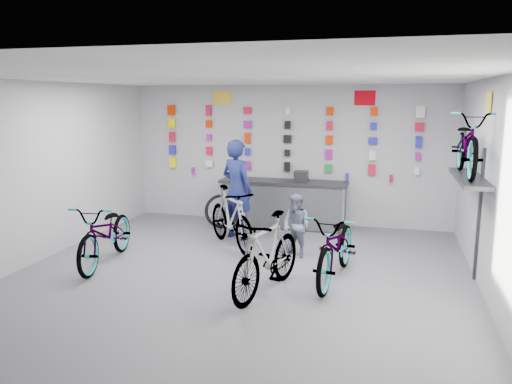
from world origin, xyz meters
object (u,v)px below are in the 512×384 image
(bike_right, at_px, (337,246))
(clerk, at_px, (237,189))
(counter, at_px, (283,204))
(customer, at_px, (296,226))
(bike_service, at_px, (231,218))
(bike_left, at_px, (106,233))
(bike_center, at_px, (267,255))

(bike_right, distance_m, clerk, 2.86)
(counter, distance_m, customer, 2.06)
(bike_service, distance_m, clerk, 0.77)
(counter, height_order, bike_service, bike_service)
(bike_left, bearing_deg, bike_center, -19.31)
(bike_center, bearing_deg, bike_right, 55.59)
(bike_left, height_order, customer, customer)
(bike_center, bearing_deg, customer, 101.83)
(counter, bearing_deg, bike_service, -109.14)
(counter, bearing_deg, customer, -71.59)
(counter, relative_size, bike_center, 1.44)
(counter, height_order, bike_left, bike_left)
(bike_right, distance_m, bike_service, 2.38)
(bike_center, distance_m, bike_service, 2.30)
(bike_center, xyz_separation_m, bike_right, (0.88, 0.77, -0.03))
(counter, height_order, customer, customer)
(bike_center, height_order, bike_service, bike_center)
(bike_left, xyz_separation_m, bike_service, (1.70, 1.43, 0.03))
(customer, bearing_deg, bike_service, -159.70)
(clerk, bearing_deg, bike_right, 163.95)
(clerk, bearing_deg, bike_left, 76.94)
(bike_service, bearing_deg, bike_right, -71.69)
(bike_right, height_order, customer, customer)
(bike_center, bearing_deg, bike_service, 135.11)
(bike_center, relative_size, clerk, 0.97)
(customer, bearing_deg, clerk, 177.39)
(bike_left, height_order, bike_center, bike_center)
(counter, xyz_separation_m, bike_right, (1.45, -2.94, 0.05))
(bike_center, height_order, customer, bike_center)
(counter, xyz_separation_m, customer, (0.65, -1.95, 0.06))
(bike_right, bearing_deg, bike_service, 156.34)
(bike_center, distance_m, clerk, 2.93)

